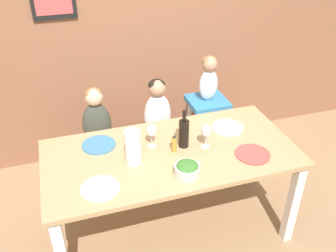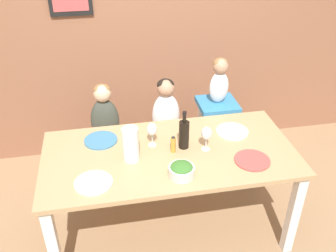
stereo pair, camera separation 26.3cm
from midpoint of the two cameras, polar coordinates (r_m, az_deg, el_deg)
ground_plane at (r=3.20m, az=2.67°, el=-15.27°), size 14.00×14.00×0.00m
wall_back at (r=3.56m, az=-1.60°, el=15.77°), size 10.00×0.09×2.70m
dining_table at (r=2.74m, az=3.02°, el=-5.72°), size 1.81×0.87×0.77m
chair_far_left at (r=3.40m, az=-6.96°, el=-3.39°), size 0.40×0.39×0.46m
chair_far_center at (r=3.46m, az=1.86°, el=-2.46°), size 0.40×0.39×0.46m
chair_right_highchair at (r=3.48m, az=9.54°, el=1.03°), size 0.34×0.33×0.76m
person_child_left at (r=3.21m, az=-7.38°, el=1.88°), size 0.24×0.16×0.55m
person_child_center at (r=3.27m, az=1.97°, el=2.78°), size 0.24×0.16×0.55m
person_baby_right at (r=3.29m, az=10.18°, el=7.23°), size 0.17×0.14×0.41m
wine_bottle at (r=2.68m, az=5.28°, el=-1.27°), size 0.07×0.07×0.30m
paper_towel_roll at (r=2.54m, az=-2.77°, el=-2.91°), size 0.11×0.11×0.25m
wine_glass_near at (r=2.66m, az=8.73°, el=-1.26°), size 0.08×0.08×0.19m
wine_glass_far at (r=2.67m, az=0.34°, el=-0.65°), size 0.08×0.08×0.19m
salad_bowl_large at (r=2.45m, az=5.18°, el=-6.80°), size 0.17×0.17×0.10m
dinner_plate_front_left at (r=2.43m, az=-8.26°, el=-8.68°), size 0.25×0.25×0.01m
dinner_plate_back_left at (r=2.82m, az=-7.59°, el=-2.25°), size 0.25×0.25×0.01m
dinner_plate_back_right at (r=2.96m, az=12.29°, el=-0.88°), size 0.25×0.25×0.01m
dinner_plate_front_right at (r=2.69m, az=15.48°, el=-5.15°), size 0.25×0.25×0.01m
condiment_bottle_hot_sauce at (r=2.65m, az=3.64°, el=-2.83°), size 0.04×0.04×0.14m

